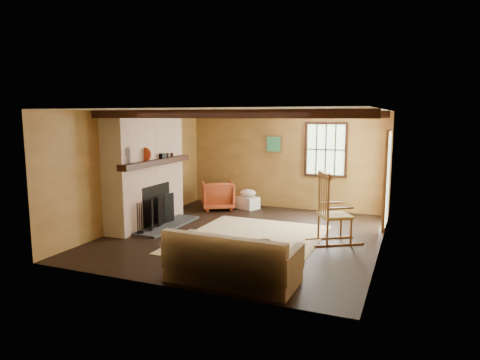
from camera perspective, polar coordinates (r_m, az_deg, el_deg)
The scene contains 10 objects.
ground at distance 8.38m, azimuth 0.63°, elevation -7.37°, with size 5.50×5.50×0.00m, color black.
room_envelope at distance 8.25m, azimuth 2.74°, elevation 3.91°, with size 5.02×5.52×2.44m.
fireplace at distance 9.20m, azimuth -12.36°, elevation 0.88°, with size 1.02×2.30×2.40m.
rug at distance 8.13m, azimuth 1.43°, elevation -7.86°, with size 2.50×3.00×0.01m, color #CEB289.
rocking_chair at distance 7.96m, azimuth 12.22°, elevation -4.33°, with size 1.06×0.92×1.31m.
sofa at distance 6.03m, azimuth -1.10°, elevation -11.18°, with size 1.85×0.86×0.74m.
firewood_pile at distance 11.38m, azimuth -3.23°, elevation -2.57°, with size 0.59×0.11×0.22m.
laundry_basket at distance 10.70m, azimuth 1.07°, elevation -3.05°, with size 0.50×0.38×0.30m, color silver.
basket_pillow at distance 10.65m, azimuth 1.07°, elevation -1.73°, with size 0.40×0.32×0.20m, color beige.
armchair at distance 10.61m, azimuth -2.97°, elevation -2.04°, with size 0.75×0.78×0.71m, color #BF6026.
Camera 1 is at (2.97, -7.50, 2.30)m, focal length 32.00 mm.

